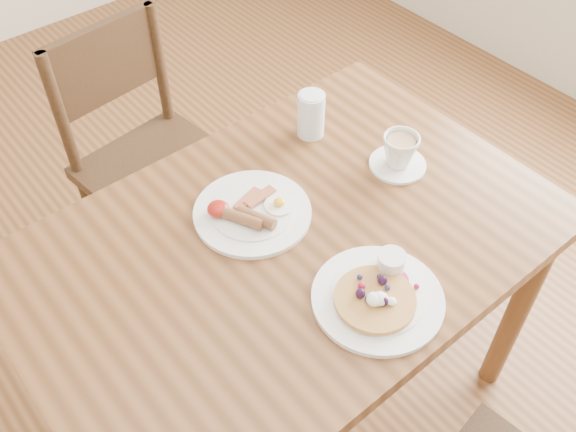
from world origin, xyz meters
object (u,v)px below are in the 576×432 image
at_px(dining_table, 288,266).
at_px(teacup_saucer, 399,153).
at_px(pancake_plate, 379,294).
at_px(water_glass, 311,115).
at_px(chair_far, 148,154).
at_px(breakfast_plate, 251,212).

xyz_separation_m(dining_table, teacup_saucer, (0.36, 0.01, 0.14)).
xyz_separation_m(dining_table, pancake_plate, (0.04, -0.24, 0.11)).
relative_size(dining_table, teacup_saucer, 8.57).
bearing_deg(water_glass, pancake_plate, -116.14).
relative_size(chair_far, pancake_plate, 3.26).
relative_size(dining_table, chair_far, 1.36).
bearing_deg(breakfast_plate, teacup_saucer, -14.11).
distance_m(dining_table, teacup_saucer, 0.38).
height_order(chair_far, pancake_plate, chair_far).
distance_m(breakfast_plate, teacup_saucer, 0.39).
height_order(breakfast_plate, water_glass, water_glass).
height_order(chair_far, water_glass, chair_far).
distance_m(breakfast_plate, water_glass, 0.33).
xyz_separation_m(chair_far, teacup_saucer, (0.33, -0.71, 0.30)).
distance_m(dining_table, chair_far, 0.74).
distance_m(pancake_plate, water_glass, 0.54).
height_order(pancake_plate, teacup_saucer, teacup_saucer).
height_order(dining_table, water_glass, water_glass).
distance_m(chair_far, water_glass, 0.62).
bearing_deg(water_glass, breakfast_plate, -155.47).
xyz_separation_m(chair_far, water_glass, (0.25, -0.48, 0.32)).
relative_size(dining_table, pancake_plate, 4.44).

